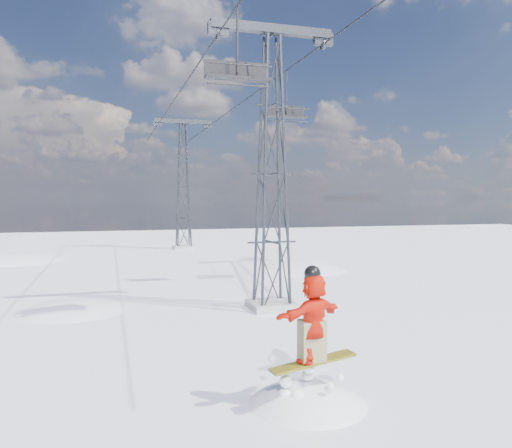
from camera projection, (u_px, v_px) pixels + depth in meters
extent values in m
plane|color=white|center=(341.00, 379.00, 12.52)|extent=(120.00, 120.00, 0.00)
sphere|color=white|center=(300.00, 417.00, 31.95)|extent=(20.00, 20.00, 20.00)
sphere|color=white|center=(20.00, 402.00, 36.48)|extent=(22.00, 22.00, 22.00)
cube|color=#999999|center=(272.00, 305.00, 20.40)|extent=(1.80, 1.80, 0.30)
cube|color=#2E3036|center=(272.00, 29.00, 19.82)|extent=(5.00, 0.35, 0.35)
cube|color=#2E3036|center=(218.00, 29.00, 19.21)|extent=(0.80, 0.25, 0.50)
cube|color=#2E3036|center=(323.00, 39.00, 20.45)|extent=(0.80, 0.25, 0.50)
cube|color=#999999|center=(184.00, 247.00, 44.34)|extent=(1.80, 1.80, 0.30)
cube|color=#2E3036|center=(183.00, 122.00, 43.76)|extent=(5.00, 0.35, 0.35)
cube|color=#2E3036|center=(157.00, 123.00, 43.15)|extent=(0.80, 0.25, 0.50)
cube|color=#2E3036|center=(207.00, 125.00, 44.39)|extent=(0.80, 0.25, 0.50)
cylinder|color=black|center=(178.00, 94.00, 30.23)|extent=(0.06, 51.00, 0.06)
cylinder|color=black|center=(248.00, 98.00, 31.48)|extent=(0.06, 51.00, 0.06)
cube|color=#A99916|center=(313.00, 362.00, 10.68)|extent=(2.00, 0.61, 0.24)
imported|color=red|center=(313.00, 317.00, 10.63)|extent=(1.85, 1.18, 1.90)
cube|color=olive|center=(313.00, 341.00, 10.66)|extent=(0.65, 0.58, 0.88)
sphere|color=black|center=(314.00, 274.00, 10.58)|extent=(0.36, 0.36, 0.36)
cylinder|color=black|center=(237.00, 42.00, 16.40)|extent=(0.09, 0.09, 2.36)
cube|color=black|center=(237.00, 79.00, 16.46)|extent=(2.15, 0.48, 0.09)
cube|color=black|center=(236.00, 70.00, 16.67)|extent=(2.15, 0.06, 0.59)
cylinder|color=black|center=(240.00, 85.00, 16.22)|extent=(2.15, 0.06, 0.06)
cylinder|color=black|center=(240.00, 64.00, 16.13)|extent=(2.15, 0.05, 0.05)
cylinder|color=black|center=(286.00, 94.00, 24.72)|extent=(0.08, 0.08, 2.27)
cube|color=black|center=(286.00, 117.00, 24.78)|extent=(2.06, 0.46, 0.08)
cube|color=black|center=(285.00, 111.00, 24.98)|extent=(2.06, 0.06, 0.57)
cylinder|color=black|center=(288.00, 121.00, 24.55)|extent=(2.06, 0.06, 0.06)
cylinder|color=black|center=(289.00, 108.00, 24.46)|extent=(2.06, 0.05, 0.05)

